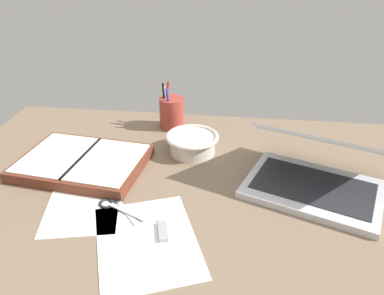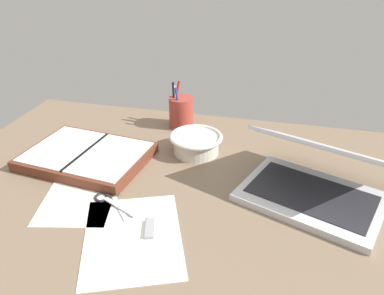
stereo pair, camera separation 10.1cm
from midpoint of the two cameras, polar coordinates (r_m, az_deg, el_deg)
The scene contains 9 objects.
desk_top at distance 94.88cm, azimuth 1.81°, elevation -8.03°, with size 140.00×100.00×2.00cm, color #75604C.
laptop at distance 98.21cm, azimuth 21.26°, elevation -4.69°, with size 40.78×38.16×17.53cm.
bowl at distance 111.49cm, azimuth 3.22°, elevation 0.66°, with size 15.86×15.86×5.83cm.
pen_cup at distance 126.69cm, azimuth 0.58°, elevation 5.41°, with size 8.16×8.16×15.44cm.
planner at distance 110.60cm, azimuth -13.25°, elevation -1.35°, with size 36.52×28.75×3.45cm.
scissors at distance 94.23cm, azimuth -9.35°, elevation -7.75°, with size 12.97×11.43×0.80cm.
paper_sheet_front at distance 83.23cm, azimuth -5.52°, elevation -13.51°, with size 20.63×27.26×0.16cm, color white.
paper_sheet_beside_planner at distance 97.13cm, azimuth -13.79°, elevation -7.22°, with size 17.17×23.98×0.16cm, color silver.
usb_drive at distance 84.36cm, azimuth -2.95°, elevation -12.31°, with size 3.54×7.37×1.00cm.
Camera 2 is at (20.06, -73.26, 58.21)cm, focal length 35.00 mm.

